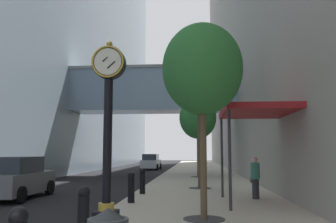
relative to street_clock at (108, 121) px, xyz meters
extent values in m
plane|color=black|center=(-0.53, 20.55, -2.66)|extent=(110.00, 110.00, 0.00)
cube|color=#BCB29E|center=(2.51, 23.55, -2.59)|extent=(6.08, 80.00, 0.14)
cube|color=#758EA8|center=(-1.29, 20.66, 4.32)|extent=(14.28, 3.20, 3.43)
cube|color=gray|center=(-1.29, 20.66, 6.15)|extent=(14.28, 3.40, 0.24)
cube|color=black|center=(0.00, 0.01, -2.35)|extent=(0.55, 0.55, 0.35)
cylinder|color=gold|center=(0.00, 0.01, -2.08)|extent=(0.39, 0.38, 0.18)
cylinder|color=black|center=(0.00, 0.01, -0.46)|extent=(0.22, 0.22, 3.07)
cylinder|color=black|center=(0.00, 0.01, 1.50)|extent=(0.84, 0.28, 0.84)
torus|color=gold|center=(0.00, -0.15, 1.50)|extent=(0.82, 0.05, 0.82)
cylinder|color=silver|center=(0.00, -0.14, 1.50)|extent=(0.69, 0.01, 0.69)
cylinder|color=silver|center=(0.00, 0.16, 1.50)|extent=(0.69, 0.01, 0.69)
sphere|color=gold|center=(0.00, 0.01, 1.99)|extent=(0.16, 0.16, 0.16)
cube|color=black|center=(-0.06, -0.15, 1.55)|extent=(0.14, 0.01, 0.13)
cube|color=black|center=(0.10, -0.15, 1.41)|extent=(0.21, 0.01, 0.20)
sphere|color=black|center=(-0.08, -4.19, -1.57)|extent=(0.25, 0.25, 0.25)
cylinder|color=black|center=(-0.08, -1.51, -2.08)|extent=(0.24, 0.24, 0.88)
sphere|color=black|center=(-0.08, -1.51, -1.57)|extent=(0.25, 0.25, 0.25)
cylinder|color=black|center=(-0.08, 3.85, -2.08)|extent=(0.24, 0.24, 0.88)
sphere|color=black|center=(-0.08, 3.85, -1.57)|extent=(0.25, 0.25, 0.25)
cylinder|color=black|center=(-0.08, 6.53, -2.08)|extent=(0.24, 0.24, 0.88)
sphere|color=black|center=(-0.08, 6.53, -1.57)|extent=(0.25, 0.25, 0.25)
cylinder|color=#333335|center=(2.39, 0.95, -2.51)|extent=(1.10, 1.10, 0.02)
cylinder|color=brown|center=(2.39, 0.95, -0.91)|extent=(0.18, 0.18, 3.22)
ellipsoid|color=#2D7033|center=(2.39, 0.95, 1.53)|extent=(2.22, 2.22, 2.55)
cylinder|color=#333335|center=(2.39, 9.02, -2.51)|extent=(1.10, 1.10, 0.02)
cylinder|color=#4C3D2D|center=(2.39, 9.02, -0.45)|extent=(0.18, 0.18, 4.14)
ellipsoid|color=#387F3D|center=(2.39, 9.02, 2.58)|extent=(2.58, 2.58, 2.96)
cylinder|color=#333335|center=(2.39, 17.09, -2.51)|extent=(1.10, 1.10, 0.02)
cylinder|color=brown|center=(2.39, 17.09, -0.89)|extent=(0.18, 0.18, 3.27)
ellipsoid|color=#2D7033|center=(2.39, 17.09, 1.76)|extent=(2.70, 2.70, 3.10)
cone|color=#272A2E|center=(1.06, -4.10, -1.55)|extent=(0.53, 0.53, 0.16)
cylinder|color=#23232D|center=(4.44, 5.18, -2.15)|extent=(0.31, 0.31, 0.75)
cylinder|color=#337560|center=(4.44, 5.18, -1.47)|extent=(0.41, 0.41, 0.61)
sphere|color=beige|center=(4.44, 5.18, -1.05)|extent=(0.23, 0.23, 0.23)
cube|color=brown|center=(4.40, 5.39, -1.81)|extent=(0.22, 0.16, 0.24)
cube|color=maroon|center=(4.35, 4.02, 0.68)|extent=(2.40, 3.60, 0.20)
cylinder|color=#333338|center=(3.23, 2.42, -0.92)|extent=(0.10, 0.10, 3.20)
cylinder|color=#333338|center=(3.23, 5.62, -0.92)|extent=(0.10, 0.10, 3.20)
cube|color=silver|center=(-2.70, 30.41, -2.03)|extent=(1.76, 4.61, 0.82)
cube|color=#282D38|center=(-2.71, 30.18, -1.30)|extent=(1.54, 2.59, 0.67)
cylinder|color=black|center=(-3.55, 31.98, -2.34)|extent=(0.23, 0.64, 0.64)
cylinder|color=black|center=(-1.83, 31.96, -2.34)|extent=(0.23, 0.64, 0.64)
cylinder|color=black|center=(-3.58, 28.85, -2.34)|extent=(0.23, 0.64, 0.64)
cylinder|color=black|center=(-1.85, 28.84, -2.34)|extent=(0.23, 0.64, 0.64)
cube|color=slate|center=(-5.21, 5.67, -2.03)|extent=(1.80, 4.14, 0.83)
cube|color=#282D38|center=(-5.20, 5.47, -1.29)|extent=(1.55, 2.33, 0.68)
cylinder|color=black|center=(-6.09, 7.05, -2.34)|extent=(0.23, 0.64, 0.64)
cylinder|color=black|center=(-4.38, 7.09, -2.34)|extent=(0.23, 0.64, 0.64)
cylinder|color=black|center=(-4.32, 4.30, -2.34)|extent=(0.23, 0.64, 0.64)
camera|label=1|loc=(2.17, -8.64, -0.76)|focal=37.76mm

